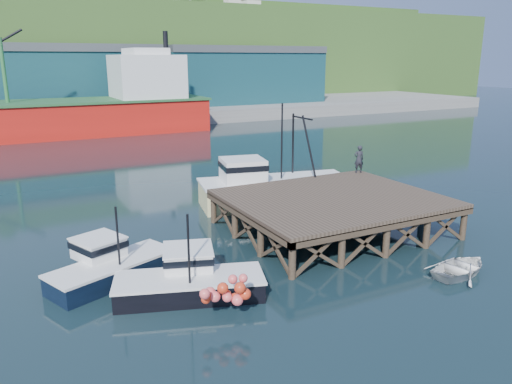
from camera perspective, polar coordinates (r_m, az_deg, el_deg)
ground at (r=27.72m, az=-0.64°, el=-6.17°), size 300.00×300.00×0.00m
wharf at (r=29.72m, az=9.01°, el=-0.94°), size 12.00×10.00×2.62m
far_quay at (r=94.21m, az=-20.56°, el=8.58°), size 160.00×40.00×2.00m
warehouse_mid at (r=88.89m, az=-20.46°, el=11.83°), size 28.00×16.00×9.00m
warehouse_right at (r=97.48m, az=-2.30°, el=12.94°), size 30.00×16.00×9.00m
cargo_ship at (r=71.44m, az=-25.14°, el=8.23°), size 55.50×10.00×13.75m
hillside at (r=123.61m, az=-22.91°, el=14.34°), size 220.00×50.00×22.00m
boat_navy at (r=24.40m, az=-16.43°, el=-7.95°), size 6.33×4.41×3.73m
boat_black at (r=22.26m, az=-7.60°, el=-9.79°), size 6.82×5.65×3.96m
trawler at (r=35.02m, az=1.90°, el=0.87°), size 11.14×5.88×7.09m
dinghy at (r=26.01m, az=22.37°, el=-7.96°), size 3.87×3.05×0.73m
dockworker at (r=36.22m, az=11.68°, el=3.70°), size 0.80×0.63×1.96m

